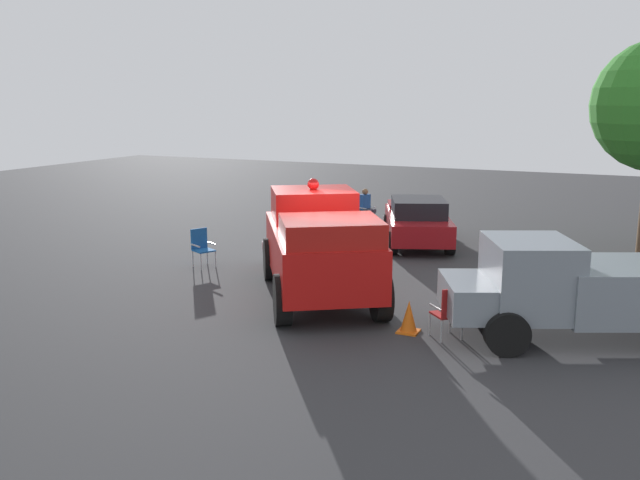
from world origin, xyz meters
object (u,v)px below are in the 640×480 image
vintage_fire_truck (319,244)px  lawn_chair_by_car (450,309)px  lawn_chair_spare (201,245)px  classic_hot_rod (417,220)px  traffic_cone (409,317)px  spectator_seated (367,205)px  parked_pickup (576,288)px  lawn_chair_near_truck (364,208)px

vintage_fire_truck → lawn_chair_by_car: bearing=-115.7°
lawn_chair_spare → classic_hot_rod: bearing=-40.6°
traffic_cone → lawn_chair_by_car: bearing=-94.4°
classic_hot_rod → traffic_cone: classic_hot_rod is taller
lawn_chair_by_car → spectator_seated: (10.41, 5.57, 0.11)m
classic_hot_rod → traffic_cone: size_ratio=7.46×
lawn_chair_spare → lawn_chair_by_car: bearing=-110.7°
lawn_chair_by_car → spectator_seated: size_ratio=0.79×
parked_pickup → lawn_chair_by_car: size_ratio=5.02×
vintage_fire_truck → lawn_chair_spare: vintage_fire_truck is taller
vintage_fire_truck → lawn_chair_near_truck: vintage_fire_truck is taller
classic_hot_rod → spectator_seated: bearing=46.9°
spectator_seated → traffic_cone: spectator_seated is taller
lawn_chair_spare → traffic_cone: lawn_chair_spare is taller
classic_hot_rod → traffic_cone: 8.25m
lawn_chair_spare → parked_pickup: bearing=-100.6°
parked_pickup → lawn_chair_near_truck: 12.25m
lawn_chair_spare → spectator_seated: bearing=-13.8°
classic_hot_rod → traffic_cone: (-7.94, -2.19, -0.44)m
vintage_fire_truck → parked_pickup: bearing=-96.5°
spectator_seated → lawn_chair_near_truck: bearing=65.0°
lawn_chair_by_car → lawn_chair_spare: 7.96m
spectator_seated → traffic_cone: size_ratio=2.03×
classic_hot_rod → lawn_chair_by_car: size_ratio=4.64×
parked_pickup → traffic_cone: size_ratio=8.06×
classic_hot_rod → vintage_fire_truck: bearing=175.9°
parked_pickup → lawn_chair_spare: size_ratio=5.02×
classic_hot_rod → lawn_chair_near_truck: 3.66m
lawn_chair_spare → vintage_fire_truck: bearing=-106.1°
parked_pickup → traffic_cone: 3.14m
vintage_fire_truck → lawn_chair_spare: (1.15, 3.99, -0.61)m
vintage_fire_truck → parked_pickup: (-0.63, -5.56, -0.21)m
parked_pickup → lawn_chair_spare: 9.72m
parked_pickup → lawn_chair_near_truck: size_ratio=5.02×
lawn_chair_near_truck → parked_pickup: bearing=-140.4°
parked_pickup → lawn_chair_near_truck: parked_pickup is taller
lawn_chair_by_car → lawn_chair_spare: size_ratio=1.00×
parked_pickup → lawn_chair_spare: (1.79, 9.55, -0.40)m
vintage_fire_truck → traffic_cone: vintage_fire_truck is taller
vintage_fire_truck → lawn_chair_near_truck: (8.81, 2.24, -0.61)m
classic_hot_rod → lawn_chair_spare: size_ratio=4.64×
classic_hot_rod → parked_pickup: 8.64m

